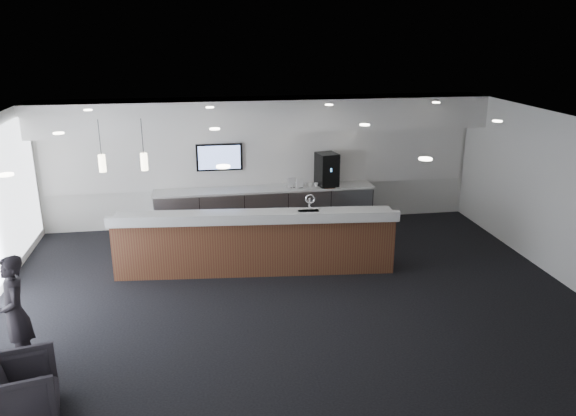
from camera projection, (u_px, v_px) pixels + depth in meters
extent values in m
plane|color=black|center=(291.00, 297.00, 9.75)|extent=(10.00, 10.00, 0.00)
cube|color=black|center=(291.00, 125.00, 8.83)|extent=(10.00, 8.00, 0.02)
cube|color=silver|center=(263.00, 161.00, 13.05)|extent=(10.00, 0.02, 3.00)
cube|color=silver|center=(566.00, 201.00, 10.06)|extent=(0.02, 8.00, 3.00)
cube|color=silver|center=(264.00, 114.00, 12.27)|extent=(10.00, 0.90, 0.70)
cube|color=silver|center=(263.00, 157.00, 12.99)|extent=(9.80, 0.06, 1.40)
cube|color=#969A9E|center=(265.00, 209.00, 13.03)|extent=(5.00, 0.60, 0.90)
cube|color=silver|center=(265.00, 189.00, 12.89)|extent=(5.06, 0.66, 0.05)
cylinder|color=white|center=(177.00, 216.00, 12.41)|extent=(0.60, 0.02, 0.02)
cylinder|color=white|center=(222.00, 213.00, 12.57)|extent=(0.60, 0.02, 0.02)
cylinder|color=white|center=(267.00, 211.00, 12.72)|extent=(0.60, 0.02, 0.02)
cylinder|color=white|center=(310.00, 209.00, 12.87)|extent=(0.60, 0.02, 0.02)
cylinder|color=white|center=(352.00, 207.00, 13.03)|extent=(0.60, 0.02, 0.02)
cube|color=black|center=(219.00, 157.00, 12.77)|extent=(1.05, 0.07, 0.62)
cube|color=blue|center=(219.00, 158.00, 12.73)|extent=(0.95, 0.01, 0.54)
cylinder|color=#FEF1C6|center=(143.00, 165.00, 9.45)|extent=(0.12, 0.12, 0.30)
cylinder|color=#FEF1C6|center=(100.00, 167.00, 9.34)|extent=(0.12, 0.12, 0.30)
cube|color=#4D2519|center=(255.00, 244.00, 10.70)|extent=(5.27, 1.22, 1.05)
cube|color=silver|center=(255.00, 216.00, 10.53)|extent=(5.36, 1.30, 0.06)
cube|color=silver|center=(255.00, 219.00, 10.12)|extent=(5.29, 0.62, 0.18)
cylinder|color=white|center=(309.00, 205.00, 10.64)|extent=(0.04, 0.04, 0.28)
torus|color=white|center=(310.00, 199.00, 10.54)|extent=(0.19, 0.05, 0.19)
cube|color=black|center=(327.00, 169.00, 12.99)|extent=(0.53, 0.57, 0.76)
cube|color=white|center=(329.00, 188.00, 12.86)|extent=(0.27, 0.12, 0.02)
cube|color=white|center=(291.00, 182.00, 12.87)|extent=(0.18, 0.08, 0.25)
cube|color=white|center=(300.00, 183.00, 12.85)|extent=(0.17, 0.07, 0.23)
imported|color=black|center=(20.00, 391.00, 6.61)|extent=(0.99, 0.98, 0.76)
imported|color=black|center=(15.00, 313.00, 7.51)|extent=(0.59, 0.70, 1.63)
imported|color=white|center=(322.00, 184.00, 13.01)|extent=(0.09, 0.09, 0.09)
imported|color=white|center=(316.00, 185.00, 12.99)|extent=(0.13, 0.13, 0.09)
imported|color=white|center=(310.00, 185.00, 12.97)|extent=(0.11, 0.11, 0.09)
imported|color=white|center=(304.00, 185.00, 12.95)|extent=(0.12, 0.12, 0.09)
imported|color=white|center=(298.00, 185.00, 12.92)|extent=(0.13, 0.13, 0.09)
imported|color=white|center=(292.00, 186.00, 12.90)|extent=(0.10, 0.10, 0.09)
imported|color=white|center=(286.00, 186.00, 12.88)|extent=(0.13, 0.13, 0.09)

